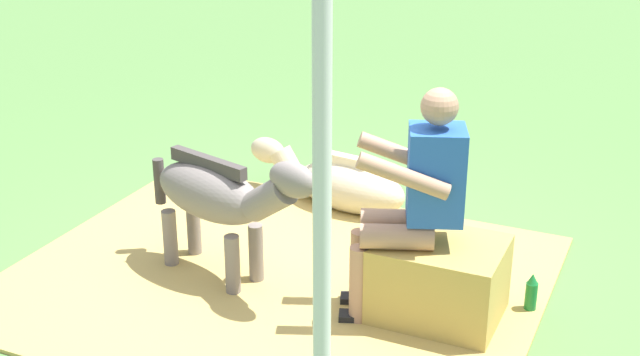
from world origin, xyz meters
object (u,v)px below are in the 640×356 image
(pony_standing, at_px, (220,197))
(soda_bottle, at_px, (531,294))
(hay_bale, at_px, (439,281))
(person_seated, at_px, (414,195))
(tent_pole_left, at_px, (322,284))
(pony_lying, at_px, (338,183))

(pony_standing, relative_size, soda_bottle, 5.27)
(hay_bale, height_order, soda_bottle, hay_bale)
(person_seated, relative_size, pony_standing, 1.03)
(pony_standing, relative_size, tent_pole_left, 0.53)
(person_seated, distance_m, pony_standing, 1.20)
(pony_standing, height_order, pony_lying, pony_standing)
(pony_lying, xyz_separation_m, soda_bottle, (-1.60, 0.93, -0.07))
(hay_bale, distance_m, pony_lying, 1.65)
(person_seated, height_order, pony_standing, person_seated)
(soda_bottle, height_order, tent_pole_left, tent_pole_left)
(pony_standing, bearing_deg, tent_pole_left, 129.12)
(person_seated, bearing_deg, hay_bale, -165.70)
(hay_bale, distance_m, tent_pole_left, 2.18)
(pony_standing, distance_m, soda_bottle, 1.91)
(pony_lying, xyz_separation_m, tent_pole_left, (-1.27, 3.14, 1.04))
(hay_bale, xyz_separation_m, pony_standing, (1.35, 0.10, 0.32))
(pony_standing, distance_m, pony_lying, 1.38)
(pony_lying, relative_size, tent_pole_left, 0.55)
(pony_standing, xyz_separation_m, soda_bottle, (-1.82, -0.38, -0.44))
(pony_lying, height_order, tent_pole_left, tent_pole_left)
(hay_bale, relative_size, tent_pole_left, 0.28)
(soda_bottle, relative_size, tent_pole_left, 0.10)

